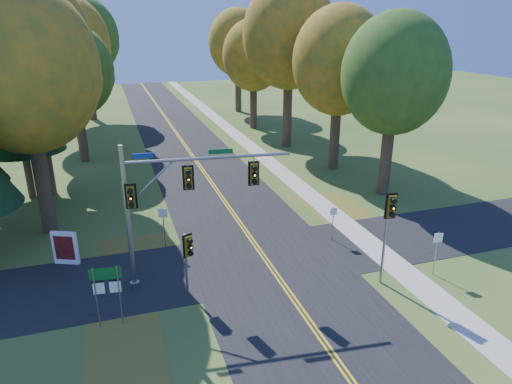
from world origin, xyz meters
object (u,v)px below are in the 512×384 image
object	(u,v)px
route_sign_cluster	(107,284)
east_signal_pole	(389,216)
traffic_mast	(169,197)
info_kiosk	(65,248)

from	to	relation	value
route_sign_cluster	east_signal_pole	bearing A→B (deg)	3.09
traffic_mast	route_sign_cluster	bearing A→B (deg)	-135.50
info_kiosk	traffic_mast	bearing A→B (deg)	-12.55
traffic_mast	info_kiosk	world-z (taller)	traffic_mast
route_sign_cluster	info_kiosk	xyz separation A→B (m)	(-2.06, 6.06, -1.03)
east_signal_pole	traffic_mast	bearing A→B (deg)	171.77
traffic_mast	info_kiosk	size ratio (longest dim) A/B	4.18
route_sign_cluster	info_kiosk	bearing A→B (deg)	115.50
east_signal_pole	route_sign_cluster	distance (m)	12.61
route_sign_cluster	info_kiosk	size ratio (longest dim) A/B	1.50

